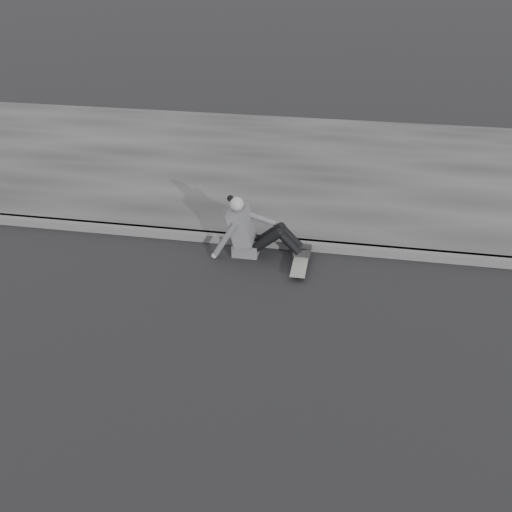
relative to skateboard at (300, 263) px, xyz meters
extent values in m
plane|color=black|center=(2.18, -2.05, -0.07)|extent=(80.00, 80.00, 0.00)
cube|color=#515151|center=(2.18, 0.53, -0.01)|extent=(24.00, 0.16, 0.12)
cube|color=#373737|center=(2.18, 3.55, -0.01)|extent=(24.00, 6.00, 0.12)
cylinder|color=#A9AAA4|center=(-0.08, -0.26, -0.04)|extent=(0.03, 0.05, 0.05)
cylinder|color=#A9AAA4|center=(0.08, -0.26, -0.04)|extent=(0.03, 0.05, 0.05)
cylinder|color=#A9AAA4|center=(-0.08, 0.26, -0.04)|extent=(0.03, 0.05, 0.05)
cylinder|color=#A9AAA4|center=(0.08, 0.26, -0.04)|extent=(0.03, 0.05, 0.05)
cube|color=#303033|center=(0.00, -0.26, -0.02)|extent=(0.16, 0.04, 0.03)
cube|color=#303033|center=(0.00, 0.26, -0.02)|extent=(0.16, 0.04, 0.03)
cube|color=slate|center=(0.00, 0.00, 0.01)|extent=(0.20, 0.78, 0.02)
cube|color=#505053|center=(-0.80, 0.25, 0.02)|extent=(0.36, 0.34, 0.18)
cube|color=#505053|center=(-0.87, 0.25, 0.36)|extent=(0.37, 0.40, 0.57)
cube|color=#505053|center=(-1.00, 0.25, 0.48)|extent=(0.14, 0.30, 0.20)
cylinder|color=gray|center=(-0.92, 0.25, 0.60)|extent=(0.09, 0.09, 0.08)
sphere|color=gray|center=(-0.93, 0.25, 0.69)|extent=(0.20, 0.20, 0.20)
sphere|color=black|center=(-1.02, 0.27, 0.76)|extent=(0.09, 0.09, 0.09)
cylinder|color=black|center=(-0.48, 0.16, 0.21)|extent=(0.43, 0.13, 0.39)
cylinder|color=black|center=(-0.48, 0.34, 0.21)|extent=(0.43, 0.13, 0.39)
cylinder|color=black|center=(-0.18, 0.16, 0.21)|extent=(0.35, 0.11, 0.36)
cylinder|color=black|center=(-0.18, 0.34, 0.21)|extent=(0.35, 0.11, 0.36)
sphere|color=black|center=(-0.32, 0.16, 0.35)|extent=(0.13, 0.13, 0.13)
sphere|color=black|center=(-0.32, 0.34, 0.35)|extent=(0.13, 0.13, 0.13)
cube|color=black|center=(0.00, 0.16, 0.05)|extent=(0.24, 0.08, 0.07)
cube|color=black|center=(0.00, 0.34, 0.05)|extent=(0.24, 0.08, 0.07)
cylinder|color=#505053|center=(-1.07, 0.04, 0.22)|extent=(0.38, 0.08, 0.58)
sphere|color=gray|center=(-1.22, 0.03, -0.03)|extent=(0.08, 0.08, 0.08)
cylinder|color=#505053|center=(-0.63, 0.41, 0.42)|extent=(0.48, 0.08, 0.21)
camera|label=1|loc=(0.57, -6.67, 4.01)|focal=40.00mm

